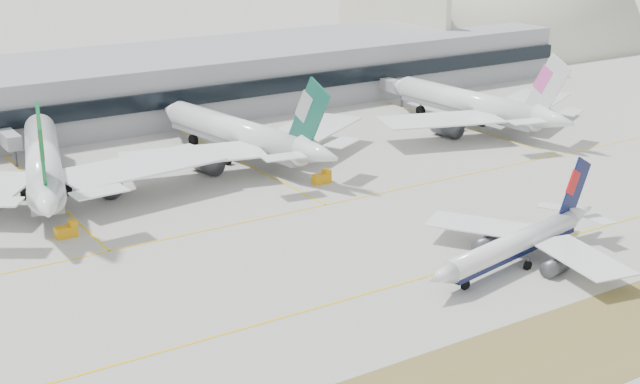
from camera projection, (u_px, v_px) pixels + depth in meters
ground at (344, 282)px, 130.00m from camera, size 3000.00×3000.00×0.00m
taxiing_airliner at (519, 243)px, 135.45m from camera, size 41.90×35.97×14.16m
widebody_eva at (44, 165)px, 164.11m from camera, size 64.91×64.82×23.92m
widebody_cathay at (243, 135)px, 186.54m from camera, size 60.19×59.52×21.72m
widebody_china_air at (475, 106)px, 212.91m from camera, size 60.39×59.24×21.58m
terminal at (82, 92)px, 219.19m from camera, size 280.00×43.10×15.00m
hangar at (490, 53)px, 316.84m from camera, size 91.00×60.00×60.00m
gse_c at (322, 178)px, 174.39m from camera, size 3.55×2.00×2.60m
gse_b at (67, 231)px, 147.02m from camera, size 3.55×2.00×2.60m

